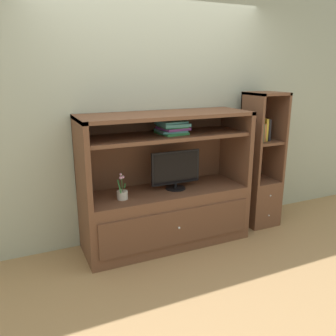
% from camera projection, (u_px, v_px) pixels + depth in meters
% --- Properties ---
extents(ground_plane, '(8.00, 8.00, 0.00)m').
position_uv_depth(ground_plane, '(183.00, 259.00, 3.44)').
color(ground_plane, tan).
extents(painted_rear_wall, '(6.00, 0.10, 2.80)m').
position_uv_depth(painted_rear_wall, '(153.00, 109.00, 3.72)').
color(painted_rear_wall, '#ADB29E').
rests_on(painted_rear_wall, ground_plane).
extents(media_console, '(1.75, 0.62, 1.40)m').
position_uv_depth(media_console, '(166.00, 202.00, 3.68)').
color(media_console, brown).
rests_on(media_console, ground_plane).
extents(tv_monitor, '(0.54, 0.21, 0.41)m').
position_uv_depth(tv_monitor, '(176.00, 170.00, 3.61)').
color(tv_monitor, black).
rests_on(tv_monitor, media_console).
extents(potted_plant, '(0.11, 0.11, 0.26)m').
position_uv_depth(potted_plant, '(122.00, 194.00, 3.36)').
color(potted_plant, beige).
rests_on(potted_plant, media_console).
extents(magazine_stack, '(0.31, 0.34, 0.14)m').
position_uv_depth(magazine_stack, '(172.00, 127.00, 3.48)').
color(magazine_stack, '#338C4C').
rests_on(magazine_stack, media_console).
extents(bookshelf_tall, '(0.39, 0.41, 1.57)m').
position_uv_depth(bookshelf_tall, '(259.00, 180.00, 4.15)').
color(bookshelf_tall, brown).
rests_on(bookshelf_tall, ground_plane).
extents(upright_book_row, '(0.18, 0.17, 0.26)m').
position_uv_depth(upright_book_row, '(260.00, 131.00, 3.96)').
color(upright_book_row, purple).
rests_on(upright_book_row, bookshelf_tall).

